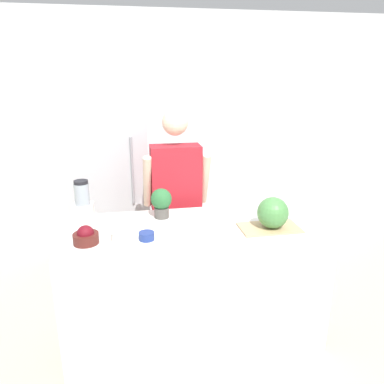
# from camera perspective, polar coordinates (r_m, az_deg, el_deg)

# --- Properties ---
(ground_plane) EXTENTS (14.00, 14.00, 0.00)m
(ground_plane) POSITION_cam_1_polar(r_m,az_deg,el_deg) (2.91, 1.67, -25.07)
(ground_plane) COLOR beige
(wall_back) EXTENTS (8.00, 0.06, 2.60)m
(wall_back) POSITION_cam_1_polar(r_m,az_deg,el_deg) (4.26, -4.12, 8.66)
(wall_back) COLOR silver
(wall_back) RESTS_ON ground_plane
(counter_island) EXTENTS (1.87, 0.78, 0.91)m
(counter_island) POSITION_cam_1_polar(r_m,az_deg,el_deg) (2.94, 0.14, -13.44)
(counter_island) COLOR white
(counter_island) RESTS_ON ground_plane
(refrigerator) EXTENTS (0.77, 0.70, 1.82)m
(refrigerator) POSITION_cam_1_polar(r_m,az_deg,el_deg) (3.95, -12.47, 1.73)
(refrigerator) COLOR #B7B7BC
(refrigerator) RESTS_ON ground_plane
(person) EXTENTS (0.57, 0.27, 1.69)m
(person) POSITION_cam_1_polar(r_m,az_deg,el_deg) (3.33, -2.43, -1.72)
(person) COLOR gray
(person) RESTS_ON ground_plane
(cutting_board) EXTENTS (0.42, 0.25, 0.01)m
(cutting_board) POSITION_cam_1_polar(r_m,az_deg,el_deg) (2.74, 11.71, -5.36)
(cutting_board) COLOR tan
(cutting_board) RESTS_ON counter_island
(watermelon) EXTENTS (0.22, 0.22, 0.22)m
(watermelon) POSITION_cam_1_polar(r_m,az_deg,el_deg) (2.70, 12.21, -3.10)
(watermelon) COLOR #4C8C47
(watermelon) RESTS_ON cutting_board
(bowl_cherries) EXTENTS (0.17, 0.17, 0.12)m
(bowl_cherries) POSITION_cam_1_polar(r_m,az_deg,el_deg) (2.55, -15.88, -6.52)
(bowl_cherries) COLOR #511E19
(bowl_cherries) RESTS_ON counter_island
(bowl_cream) EXTENTS (0.14, 0.14, 0.12)m
(bowl_cream) POSITION_cam_1_polar(r_m,az_deg,el_deg) (2.54, -10.71, -6.27)
(bowl_cream) COLOR white
(bowl_cream) RESTS_ON counter_island
(bowl_small_blue) EXTENTS (0.10, 0.10, 0.05)m
(bowl_small_blue) POSITION_cam_1_polar(r_m,az_deg,el_deg) (2.53, -6.94, -6.67)
(bowl_small_blue) COLOR navy
(bowl_small_blue) RESTS_ON counter_island
(blender) EXTENTS (0.15, 0.15, 0.31)m
(blender) POSITION_cam_1_polar(r_m,az_deg,el_deg) (2.92, -16.30, -1.68)
(blender) COLOR silver
(blender) RESTS_ON counter_island
(potted_plant) EXTENTS (0.16, 0.16, 0.23)m
(potted_plant) POSITION_cam_1_polar(r_m,az_deg,el_deg) (2.86, -4.70, -1.48)
(potted_plant) COLOR #514C47
(potted_plant) RESTS_ON counter_island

